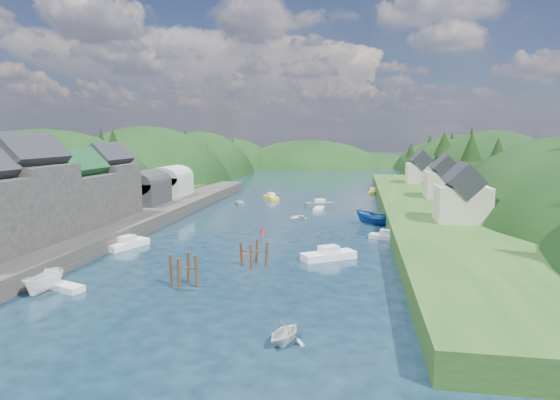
% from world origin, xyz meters
% --- Properties ---
extents(ground, '(600.00, 600.00, 0.00)m').
position_xyz_m(ground, '(0.00, 50.00, 0.00)').
color(ground, black).
rests_on(ground, ground).
extents(hillside_left, '(44.00, 245.56, 52.00)m').
position_xyz_m(hillside_left, '(-45.00, 75.00, -8.03)').
color(hillside_left, black).
rests_on(hillside_left, ground).
extents(hillside_right, '(36.00, 245.56, 48.00)m').
position_xyz_m(hillside_right, '(45.00, 75.00, -7.41)').
color(hillside_right, black).
rests_on(hillside_right, ground).
extents(far_hills, '(103.00, 68.00, 44.00)m').
position_xyz_m(far_hills, '(1.22, 174.01, -10.80)').
color(far_hills, black).
rests_on(far_hills, ground).
extents(hill_trees, '(92.33, 151.01, 12.44)m').
position_xyz_m(hill_trees, '(0.58, 65.68, 11.10)').
color(hill_trees, black).
rests_on(hill_trees, ground).
extents(quay_left, '(12.00, 110.00, 2.00)m').
position_xyz_m(quay_left, '(-24.00, 20.00, 1.00)').
color(quay_left, '#2D2B28').
rests_on(quay_left, ground).
extents(terrace_left_grass, '(12.00, 110.00, 2.50)m').
position_xyz_m(terrace_left_grass, '(-31.00, 20.00, 1.25)').
color(terrace_left_grass, '#234719').
rests_on(terrace_left_grass, ground).
extents(quayside_buildings, '(8.00, 35.84, 12.90)m').
position_xyz_m(quayside_buildings, '(-26.00, 6.39, 7.09)').
color(quayside_buildings, '#2D2B28').
rests_on(quayside_buildings, quay_left).
extents(boat_sheds, '(7.00, 21.00, 7.50)m').
position_xyz_m(boat_sheds, '(-26.00, 39.00, 5.27)').
color(boat_sheds, '#2D2D30').
rests_on(boat_sheds, quay_left).
extents(terrace_right, '(16.00, 120.00, 2.40)m').
position_xyz_m(terrace_right, '(25.00, 40.00, 1.20)').
color(terrace_right, '#234719').
rests_on(terrace_right, ground).
extents(right_bank_cottages, '(9.00, 59.24, 8.41)m').
position_xyz_m(right_bank_cottages, '(28.00, 48.33, 5.84)').
color(right_bank_cottages, beige).
rests_on(right_bank_cottages, terrace_right).
extents(piling_cluster_near, '(3.02, 2.83, 3.73)m').
position_xyz_m(piling_cluster_near, '(-3.97, -4.70, 1.30)').
color(piling_cluster_near, '#382314').
rests_on(piling_cluster_near, ground).
extents(piling_cluster_far, '(3.43, 3.17, 3.26)m').
position_xyz_m(piling_cluster_far, '(1.11, 3.65, 1.07)').
color(piling_cluster_far, '#382314').
rests_on(piling_cluster_far, ground).
extents(channel_buoy_near, '(0.70, 0.70, 1.10)m').
position_xyz_m(channel_buoy_near, '(-1.06, 6.89, 0.48)').
color(channel_buoy_near, '#AC110D').
rests_on(channel_buoy_near, ground).
extents(channel_buoy_far, '(0.70, 0.70, 1.10)m').
position_xyz_m(channel_buoy_far, '(-1.35, 20.27, 0.48)').
color(channel_buoy_far, '#AC110D').
rests_on(channel_buoy_far, ground).
extents(moored_boats, '(37.98, 91.37, 2.45)m').
position_xyz_m(moored_boats, '(2.61, 19.54, 0.69)').
color(moored_boats, silver).
rests_on(moored_boats, ground).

